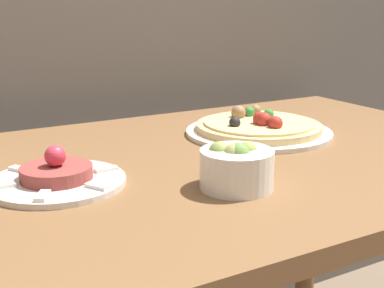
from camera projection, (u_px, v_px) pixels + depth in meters
name	position (u px, v px, depth m)	size (l,w,h in m)	color
dining_table	(172.00, 210.00, 1.01)	(1.45, 0.80, 0.75)	brown
pizza_plate	(259.00, 128.00, 1.20)	(0.33, 0.33, 0.06)	silver
tartare_plate	(57.00, 177.00, 0.87)	(0.22, 0.22, 0.07)	silver
small_bowl	(237.00, 166.00, 0.85)	(0.12, 0.12, 0.08)	white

